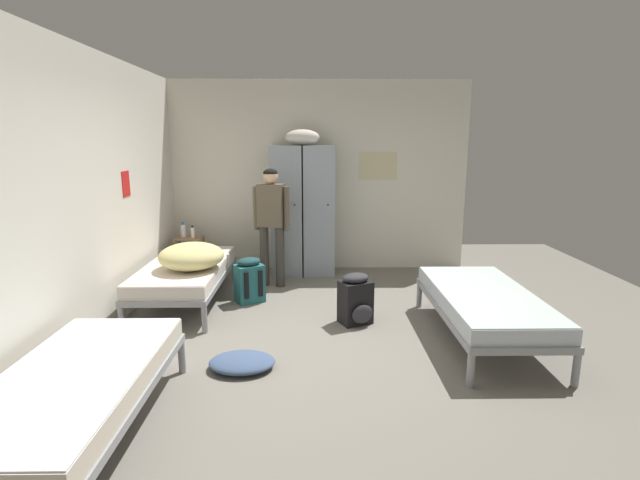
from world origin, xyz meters
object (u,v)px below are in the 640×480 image
bed_left_front (73,388)px  clothes_pile_denim (242,362)px  bed_left_rear (186,272)px  bedding_heap (191,256)px  lotion_bottle (193,232)px  backpack_black (356,300)px  shelf_unit (190,252)px  locker_bank (303,208)px  bed_right (484,302)px  person_traveler (271,216)px  backpack_teal (249,281)px  water_bottle (183,230)px

bed_left_front → clothes_pile_denim: bearing=47.1°
bed_left_rear → bedding_heap: bearing=-59.5°
bedding_heap → lotion_bottle: bearing=103.5°
bedding_heap → backpack_black: (1.83, -0.43, -0.38)m
shelf_unit → bed_left_rear: bearing=-77.7°
locker_bank → bed_right: bearing=-52.8°
clothes_pile_denim → bed_left_rear: bearing=118.3°
bedding_heap → lotion_bottle: 1.40m
bed_left_front → clothes_pile_denim: size_ratio=3.35×
person_traveler → bed_left_front: bearing=-106.3°
shelf_unit → backpack_black: bearing=-39.4°
bed_left_rear → person_traveler: person_traveler is taller
bed_left_rear → backpack_teal: 0.76m
bedding_heap → water_bottle: 1.50m
bed_left_front → clothes_pile_denim: bed_left_front is taller
lotion_bottle → backpack_teal: 1.48m
backpack_black → clothes_pile_denim: 1.49m
backpack_black → shelf_unit: bearing=140.6°
bed_left_front → person_traveler: size_ratio=1.21×
bedding_heap → backpack_teal: bedding_heap is taller
water_bottle → bed_left_rear: bearing=-74.2°
locker_bank → person_traveler: bearing=-123.2°
bed_left_rear → lotion_bottle: lotion_bottle is taller
bedding_heap → water_bottle: bedding_heap is taller
backpack_black → locker_bank: bearing=107.1°
bed_left_rear → person_traveler: bearing=34.0°
bedding_heap → backpack_teal: 0.76m
bed_left_rear → backpack_black: backpack_black is taller
water_bottle → clothes_pile_denim: (1.24, -2.87, -0.61)m
bed_left_rear → clothes_pile_denim: bed_left_rear is taller
bed_left_front → locker_bank: bearing=70.8°
bed_left_front → backpack_teal: size_ratio=3.45×
bed_left_rear → backpack_black: (1.98, -0.68, -0.12)m
locker_bank → clothes_pile_denim: 3.14m
shelf_unit → bedding_heap: bearing=-74.2°
shelf_unit → backpack_teal: bearing=-48.3°
water_bottle → backpack_black: (2.31, -1.85, -0.41)m
lotion_bottle → bedding_heap: bearing=-76.5°
bed_left_rear → lotion_bottle: bearing=99.2°
bed_left_rear → bedding_heap: 0.39m
bedding_heap → person_traveler: (0.83, 0.91, 0.31)m
shelf_unit → lotion_bottle: 0.31m
bed_right → bedding_heap: bearing=164.2°
bed_left_front → bedding_heap: bedding_heap is taller
lotion_bottle → bed_left_rear: bearing=-80.8°
backpack_black → clothes_pile_denim: backpack_black is taller
bed_left_rear → lotion_bottle: (-0.18, 1.11, 0.27)m
person_traveler → backpack_teal: (-0.23, -0.63, -0.69)m
locker_bank → lotion_bottle: (-1.56, -0.16, -0.32)m
lotion_bottle → backpack_teal: bearing=-49.3°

